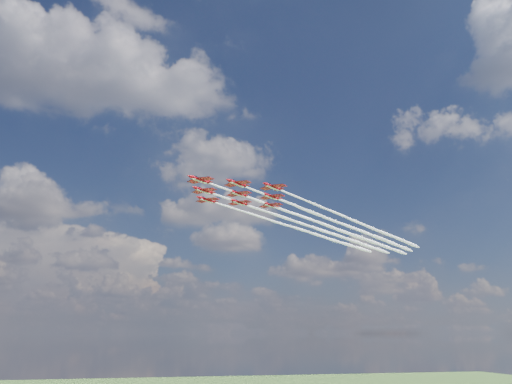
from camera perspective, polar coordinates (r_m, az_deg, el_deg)
jet_lead at (r=211.32m, az=7.00°, el=-3.42°), size 116.14×102.91×2.54m
jet_row2_port at (r=216.59m, az=9.84°, el=-3.61°), size 116.14×102.91×2.54m
jet_row2_starb at (r=222.82m, az=6.63°, el=-4.08°), size 116.14×102.91×2.54m
jet_row3_port at (r=222.38m, az=12.54°, el=-3.78°), size 116.14×102.91×2.54m
jet_row3_centre at (r=228.03m, az=9.34°, el=-4.25°), size 116.14×102.91×2.54m
jet_row3_starb at (r=234.37m, az=6.30°, el=-4.67°), size 116.14×102.91×2.54m
jet_row4_port at (r=233.72m, az=11.93°, el=-4.40°), size 116.14×102.91×2.54m
jet_row4_starb at (r=239.50m, az=8.89°, el=-4.82°), size 116.14×102.91×2.54m
jet_tail at (r=245.11m, az=11.37°, el=-4.95°), size 116.14×102.91×2.54m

